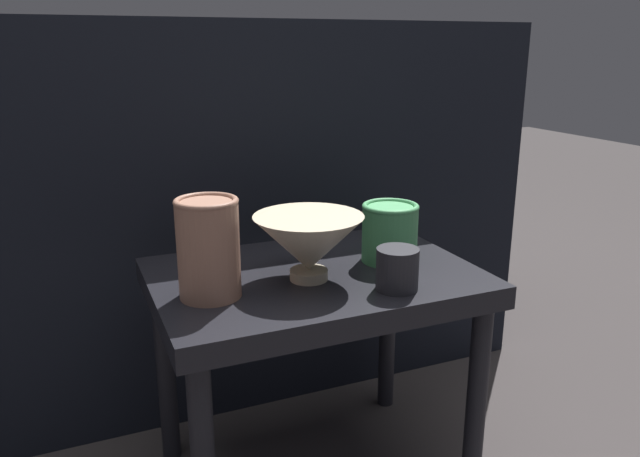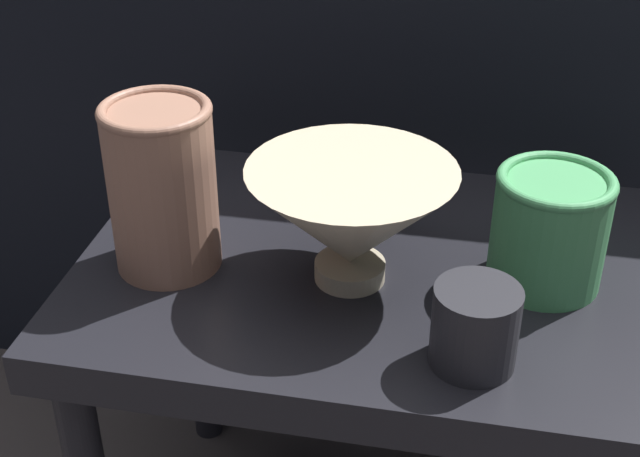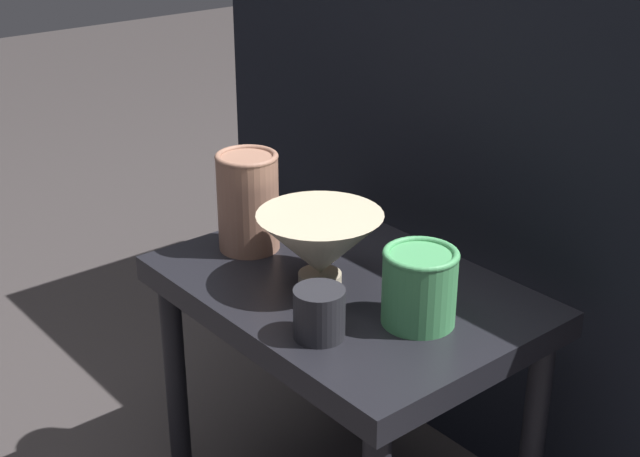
# 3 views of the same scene
# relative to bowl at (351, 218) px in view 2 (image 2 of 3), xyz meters

# --- Properties ---
(table) EXTENTS (0.56, 0.39, 0.42)m
(table) POSITION_rel_bowl_xyz_m (0.02, 0.03, -0.12)
(table) COLOR black
(table) RESTS_ON ground_plane
(couch_backdrop) EXTENTS (1.33, 0.50, 0.85)m
(couch_backdrop) POSITION_rel_bowl_xyz_m (0.02, 0.55, -0.06)
(couch_backdrop) COLOR black
(couch_backdrop) RESTS_ON ground_plane
(bowl) EXTENTS (0.19, 0.19, 0.11)m
(bowl) POSITION_rel_bowl_xyz_m (0.00, 0.00, 0.00)
(bowl) COLOR #C1B293
(bowl) RESTS_ON table
(vase_textured_left) EXTENTS (0.10, 0.10, 0.16)m
(vase_textured_left) POSITION_rel_bowl_xyz_m (-0.17, -0.01, 0.02)
(vase_textured_left) COLOR #996B56
(vase_textured_left) RESTS_ON table
(vase_colorful_right) EXTENTS (0.10, 0.10, 0.11)m
(vase_colorful_right) POSITION_rel_bowl_xyz_m (0.17, 0.03, -0.01)
(vase_colorful_right) COLOR #47995B
(vase_colorful_right) RESTS_ON table
(cup) EXTENTS (0.07, 0.07, 0.07)m
(cup) POSITION_rel_bowl_xyz_m (0.12, -0.10, -0.03)
(cup) COLOR #232328
(cup) RESTS_ON table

